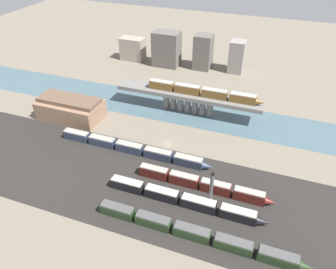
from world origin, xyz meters
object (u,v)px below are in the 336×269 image
train_on_bridge (204,92)px  train_yard_outer (133,148)px  train_yard_near (197,234)px  signal_tower (211,190)px  warehouse_building (71,108)px  train_yard_far (203,184)px  train_yard_mid (184,200)px

train_on_bridge → train_yard_outer: 40.88m
train_yard_near → signal_tower: signal_tower is taller
train_yard_outer → warehouse_building: warehouse_building is taller
train_yard_far → warehouse_building: warehouse_building is taller
train_yard_outer → signal_tower: (33.77, -16.35, 4.90)m
signal_tower → train_yard_mid: bearing=-164.5°
train_yard_mid → warehouse_building: bearing=152.8°
warehouse_building → signal_tower: bearing=-23.2°
train_yard_outer → signal_tower: 37.84m
train_yard_mid → signal_tower: (7.53, 2.08, 4.87)m
warehouse_building → train_yard_outer: bearing=-20.6°
train_yard_near → train_yard_mid: size_ratio=1.19×
train_yard_far → train_yard_outer: bearing=161.7°
train_on_bridge → train_yard_outer: bearing=-115.2°
train_yard_near → train_yard_mid: (-7.11, 10.85, 0.11)m
signal_tower → train_yard_far: bearing=121.9°
train_yard_mid → train_on_bridge: bearing=99.7°
train_on_bridge → train_yard_mid: 56.03m
train_yard_outer → train_yard_near: bearing=-41.3°
warehouse_building → train_on_bridge: bearing=22.9°
train_yard_near → train_yard_mid: bearing=123.2°
train_on_bridge → train_yard_mid: size_ratio=1.01×
train_on_bridge → train_yard_far: train_on_bridge is taller
train_yard_mid → train_yard_far: (3.48, 8.58, 0.17)m
train_yard_near → train_yard_outer: bearing=138.7°
signal_tower → train_yard_near: bearing=-91.9°
train_yard_mid → train_yard_outer: (-26.24, 18.43, -0.02)m
warehouse_building → signal_tower: 76.09m
train_yard_mid → train_yard_far: 9.26m
train_yard_mid → train_yard_outer: bearing=144.9°
train_on_bridge → train_yard_outer: train_on_bridge is taller
train_yard_outer → warehouse_building: size_ratio=2.22×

